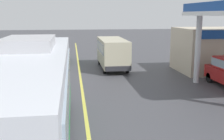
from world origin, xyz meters
name	(u,v)px	position (x,y,z in m)	size (l,w,h in m)	color
ground	(79,66)	(0.00, 20.00, 0.00)	(120.00, 120.00, 0.00)	#424247
lane_divider_stripe	(81,79)	(0.00, 15.00, 0.00)	(0.16, 50.00, 0.01)	#D8CC4C
coach_bus_main	(27,104)	(-1.93, 4.45, 1.72)	(2.60, 11.04, 3.69)	silver
minibus_opposing_lane	(112,51)	(2.77, 18.73, 1.47)	(2.04, 6.13, 2.44)	#BFB799
car_trailing_behind_bus	(59,51)	(-1.73, 22.49, 1.01)	(1.70, 4.20, 1.82)	#1E602D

